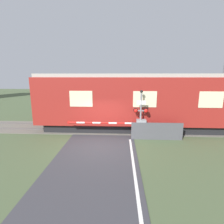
% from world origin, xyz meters
% --- Properties ---
extents(ground_plane, '(80.00, 80.00, 0.00)m').
position_xyz_m(ground_plane, '(0.00, 0.00, 0.00)').
color(ground_plane, '#475638').
extents(track_bed, '(36.00, 3.20, 0.13)m').
position_xyz_m(track_bed, '(0.00, 3.35, 0.02)').
color(track_bed, '#666056').
rests_on(track_bed, ground_plane).
extents(train, '(15.11, 3.07, 4.09)m').
position_xyz_m(train, '(2.74, 3.35, 2.09)').
color(train, black).
rests_on(train, ground_plane).
extents(crossing_barrier, '(5.06, 0.44, 1.24)m').
position_xyz_m(crossing_barrier, '(2.15, 1.33, 0.68)').
color(crossing_barrier, gray).
rests_on(crossing_barrier, ground_plane).
extents(signal_post, '(0.93, 0.26, 3.10)m').
position_xyz_m(signal_post, '(2.46, 1.39, 1.76)').
color(signal_post, gray).
rests_on(signal_post, ground_plane).
extents(catenary_pole, '(0.20, 1.90, 5.68)m').
position_xyz_m(catenary_pole, '(9.75, 5.81, 2.99)').
color(catenary_pole, slate).
rests_on(catenary_pole, ground_plane).
extents(roadside_fence, '(3.19, 0.06, 1.10)m').
position_xyz_m(roadside_fence, '(3.47, 1.12, 0.55)').
color(roadside_fence, '#4C4C51').
rests_on(roadside_fence, ground_plane).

